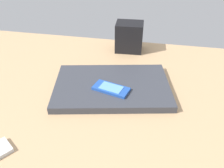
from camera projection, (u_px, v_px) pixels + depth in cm
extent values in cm
cube|color=tan|center=(79.00, 95.00, 72.15)|extent=(120.00, 80.00, 3.00)
cube|color=#33353D|center=(112.00, 86.00, 71.69)|extent=(39.06, 29.61, 2.14)
cube|color=#1E479E|center=(111.00, 89.00, 68.02)|extent=(11.59, 7.50, 0.81)
cube|color=#5993E0|center=(111.00, 88.00, 67.75)|extent=(7.39, 5.41, 0.14)
cube|color=black|center=(129.00, 37.00, 91.51)|extent=(11.01, 8.95, 11.38)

